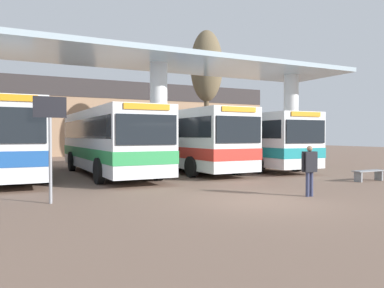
{
  "coord_description": "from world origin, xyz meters",
  "views": [
    {
      "loc": [
        -6.7,
        -9.02,
        1.95
      ],
      "look_at": [
        0.0,
        4.54,
        1.6
      ],
      "focal_mm": 35.0,
      "sensor_mm": 36.0,
      "label": 1
    }
  ],
  "objects_px": {
    "transit_bus_center_bay": "(109,139)",
    "transit_bus_far_right_bay": "(242,139)",
    "waiting_bench_near_pillar": "(369,173)",
    "info_sign_platform": "(50,127)",
    "poplar_tree_behind_left": "(207,67)",
    "transit_bus_left_bay": "(11,137)",
    "transit_bus_right_bay": "(184,138)",
    "parked_car_street": "(192,145)",
    "pedestrian_waiting": "(310,166)"
  },
  "relations": [
    {
      "from": "transit_bus_center_bay",
      "to": "transit_bus_far_right_bay",
      "type": "distance_m",
      "value": 8.39
    },
    {
      "from": "transit_bus_far_right_bay",
      "to": "waiting_bench_near_pillar",
      "type": "height_order",
      "value": "transit_bus_far_right_bay"
    },
    {
      "from": "waiting_bench_near_pillar",
      "to": "info_sign_platform",
      "type": "distance_m",
      "value": 12.84
    },
    {
      "from": "transit_bus_center_bay",
      "to": "poplar_tree_behind_left",
      "type": "bearing_deg",
      "value": -142.04
    },
    {
      "from": "transit_bus_left_bay",
      "to": "transit_bus_right_bay",
      "type": "bearing_deg",
      "value": 173.21
    },
    {
      "from": "transit_bus_left_bay",
      "to": "parked_car_street",
      "type": "distance_m",
      "value": 21.56
    },
    {
      "from": "poplar_tree_behind_left",
      "to": "transit_bus_left_bay",
      "type": "bearing_deg",
      "value": -155.7
    },
    {
      "from": "transit_bus_far_right_bay",
      "to": "waiting_bench_near_pillar",
      "type": "distance_m",
      "value": 8.33
    },
    {
      "from": "transit_bus_far_right_bay",
      "to": "poplar_tree_behind_left",
      "type": "relative_size",
      "value": 1.1
    },
    {
      "from": "transit_bus_left_bay",
      "to": "waiting_bench_near_pillar",
      "type": "height_order",
      "value": "transit_bus_left_bay"
    },
    {
      "from": "transit_bus_right_bay",
      "to": "parked_car_street",
      "type": "height_order",
      "value": "transit_bus_right_bay"
    },
    {
      "from": "waiting_bench_near_pillar",
      "to": "poplar_tree_behind_left",
      "type": "relative_size",
      "value": 0.15
    },
    {
      "from": "transit_bus_left_bay",
      "to": "info_sign_platform",
      "type": "distance_m",
      "value": 8.65
    },
    {
      "from": "transit_bus_left_bay",
      "to": "waiting_bench_near_pillar",
      "type": "bearing_deg",
      "value": 147.23
    },
    {
      "from": "transit_bus_far_right_bay",
      "to": "poplar_tree_behind_left",
      "type": "distance_m",
      "value": 9.3
    },
    {
      "from": "transit_bus_right_bay",
      "to": "pedestrian_waiting",
      "type": "bearing_deg",
      "value": 87.41
    },
    {
      "from": "transit_bus_right_bay",
      "to": "waiting_bench_near_pillar",
      "type": "relative_size",
      "value": 6.68
    },
    {
      "from": "transit_bus_left_bay",
      "to": "transit_bus_right_bay",
      "type": "distance_m",
      "value": 8.72
    },
    {
      "from": "transit_bus_center_bay",
      "to": "poplar_tree_behind_left",
      "type": "xyz_separation_m",
      "value": [
        9.82,
        7.95,
        5.62
      ]
    },
    {
      "from": "transit_bus_center_bay",
      "to": "info_sign_platform",
      "type": "height_order",
      "value": "transit_bus_center_bay"
    },
    {
      "from": "info_sign_platform",
      "to": "poplar_tree_behind_left",
      "type": "bearing_deg",
      "value": 48.6
    },
    {
      "from": "waiting_bench_near_pillar",
      "to": "pedestrian_waiting",
      "type": "relative_size",
      "value": 0.99
    },
    {
      "from": "transit_bus_right_bay",
      "to": "waiting_bench_near_pillar",
      "type": "xyz_separation_m",
      "value": [
        4.99,
        -7.88,
        -1.45
      ]
    },
    {
      "from": "info_sign_platform",
      "to": "pedestrian_waiting",
      "type": "distance_m",
      "value": 7.97
    },
    {
      "from": "transit_bus_left_bay",
      "to": "poplar_tree_behind_left",
      "type": "relative_size",
      "value": 1.21
    },
    {
      "from": "transit_bus_center_bay",
      "to": "waiting_bench_near_pillar",
      "type": "xyz_separation_m",
      "value": [
        9.31,
        -7.45,
        -1.42
      ]
    },
    {
      "from": "transit_bus_left_bay",
      "to": "info_sign_platform",
      "type": "xyz_separation_m",
      "value": [
        0.93,
        -8.59,
        0.32
      ]
    },
    {
      "from": "transit_bus_left_bay",
      "to": "pedestrian_waiting",
      "type": "bearing_deg",
      "value": 128.4
    },
    {
      "from": "transit_bus_center_bay",
      "to": "parked_car_street",
      "type": "height_order",
      "value": "transit_bus_center_bay"
    },
    {
      "from": "info_sign_platform",
      "to": "parked_car_street",
      "type": "height_order",
      "value": "info_sign_platform"
    },
    {
      "from": "waiting_bench_near_pillar",
      "to": "pedestrian_waiting",
      "type": "height_order",
      "value": "pedestrian_waiting"
    },
    {
      "from": "transit_bus_right_bay",
      "to": "parked_car_street",
      "type": "distance_m",
      "value": 16.92
    },
    {
      "from": "info_sign_platform",
      "to": "transit_bus_center_bay",
      "type": "bearing_deg",
      "value": 64.26
    },
    {
      "from": "info_sign_platform",
      "to": "pedestrian_waiting",
      "type": "xyz_separation_m",
      "value": [
        7.52,
        -2.35,
        -1.19
      ]
    },
    {
      "from": "transit_bus_left_bay",
      "to": "pedestrian_waiting",
      "type": "height_order",
      "value": "transit_bus_left_bay"
    },
    {
      "from": "transit_bus_center_bay",
      "to": "parked_car_street",
      "type": "xyz_separation_m",
      "value": [
        12.22,
        15.37,
        -0.79
      ]
    },
    {
      "from": "transit_bus_far_right_bay",
      "to": "waiting_bench_near_pillar",
      "type": "xyz_separation_m",
      "value": [
        0.95,
        -8.15,
        -1.4
      ]
    },
    {
      "from": "transit_bus_left_bay",
      "to": "poplar_tree_behind_left",
      "type": "distance_m",
      "value": 16.47
    },
    {
      "from": "transit_bus_left_bay",
      "to": "transit_bus_far_right_bay",
      "type": "relative_size",
      "value": 1.1
    },
    {
      "from": "transit_bus_far_right_bay",
      "to": "pedestrian_waiting",
      "type": "height_order",
      "value": "transit_bus_far_right_bay"
    },
    {
      "from": "transit_bus_left_bay",
      "to": "transit_bus_far_right_bay",
      "type": "height_order",
      "value": "transit_bus_left_bay"
    },
    {
      "from": "info_sign_platform",
      "to": "poplar_tree_behind_left",
      "type": "xyz_separation_m",
      "value": [
        13.21,
        14.98,
        5.2
      ]
    },
    {
      "from": "transit_bus_left_bay",
      "to": "pedestrian_waiting",
      "type": "relative_size",
      "value": 7.72
    },
    {
      "from": "transit_bus_right_bay",
      "to": "poplar_tree_behind_left",
      "type": "bearing_deg",
      "value": -127.6
    },
    {
      "from": "pedestrian_waiting",
      "to": "transit_bus_center_bay",
      "type": "bearing_deg",
      "value": 120.5
    },
    {
      "from": "poplar_tree_behind_left",
      "to": "waiting_bench_near_pillar",
      "type": "bearing_deg",
      "value": -91.88
    },
    {
      "from": "transit_bus_left_bay",
      "to": "poplar_tree_behind_left",
      "type": "bearing_deg",
      "value": -154.98
    },
    {
      "from": "transit_bus_center_bay",
      "to": "transit_bus_right_bay",
      "type": "height_order",
      "value": "transit_bus_right_bay"
    },
    {
      "from": "transit_bus_far_right_bay",
      "to": "transit_bus_left_bay",
      "type": "bearing_deg",
      "value": -1.86
    },
    {
      "from": "transit_bus_center_bay",
      "to": "parked_car_street",
      "type": "distance_m",
      "value": 19.65
    }
  ]
}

